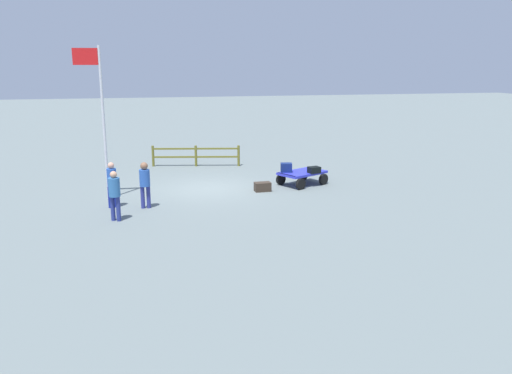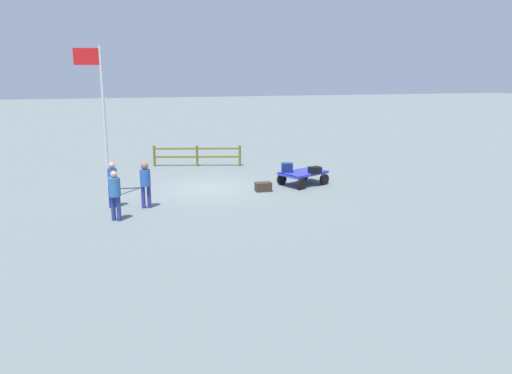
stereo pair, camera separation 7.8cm
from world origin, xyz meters
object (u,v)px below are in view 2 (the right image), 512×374
object	(u,v)px
suitcase_maroon	(287,168)
worker_trailing	(113,182)
worker_lead	(145,181)
worker_supervisor	(115,191)
suitcase_dark	(263,187)
suitcase_grey	(315,170)
flagpole	(101,110)
luggage_cart	(303,175)

from	to	relation	value
suitcase_maroon	worker_trailing	xyz separation A→B (m)	(6.91, 1.91, 0.18)
worker_lead	worker_supervisor	size ratio (longest dim) A/B	1.00
suitcase_dark	suitcase_maroon	bearing A→B (deg)	-146.61
suitcase_grey	suitcase_dark	world-z (taller)	suitcase_grey
suitcase_maroon	flagpole	size ratio (longest dim) A/B	0.09
worker_lead	worker_trailing	size ratio (longest dim) A/B	1.01
suitcase_dark	worker_lead	world-z (taller)	worker_lead
luggage_cart	suitcase_maroon	xyz separation A→B (m)	(0.66, -0.07, 0.32)
luggage_cart	flagpole	world-z (taller)	flagpole
flagpole	suitcase_grey	bearing A→B (deg)	-179.11
suitcase_dark	worker_supervisor	xyz separation A→B (m)	(5.56, 2.78, 0.79)
worker_trailing	flagpole	xyz separation A→B (m)	(0.32, -1.35, 2.38)
luggage_cart	flagpole	size ratio (longest dim) A/B	0.40
suitcase_dark	worker_trailing	xyz separation A→B (m)	(5.70, 1.11, 0.75)
luggage_cart	suitcase_grey	world-z (taller)	suitcase_grey
flagpole	suitcase_dark	bearing A→B (deg)	177.78
luggage_cart	suitcase_dark	size ratio (longest dim) A/B	3.47
suitcase_grey	flagpole	world-z (taller)	flagpole
suitcase_maroon	worker_trailing	world-z (taller)	worker_trailing
worker_trailing	flagpole	distance (m)	2.75
worker_trailing	suitcase_grey	bearing A→B (deg)	-169.51
suitcase_dark	worker_lead	distance (m)	4.87
suitcase_maroon	worker_supervisor	xyz separation A→B (m)	(6.77, 3.58, 0.22)
suitcase_maroon	worker_supervisor	distance (m)	7.66
suitcase_dark	worker_supervisor	world-z (taller)	worker_supervisor
suitcase_dark	flagpole	size ratio (longest dim) A/B	0.12
worker_supervisor	luggage_cart	bearing A→B (deg)	-154.72
flagpole	suitcase_maroon	bearing A→B (deg)	-175.54
worker_lead	worker_trailing	bearing A→B (deg)	-17.27
suitcase_dark	worker_lead	size ratio (longest dim) A/B	0.39
luggage_cart	flagpole	xyz separation A→B (m)	(7.89, 0.50, 2.88)
worker_trailing	worker_supervisor	world-z (taller)	worker_supervisor
suitcase_maroon	worker_trailing	distance (m)	7.17
worker_trailing	worker_lead	bearing A→B (deg)	162.73
suitcase_grey	flagpole	xyz separation A→B (m)	(8.29, 0.13, 2.61)
worker_lead	worker_trailing	distance (m)	1.17
suitcase_grey	suitcase_maroon	xyz separation A→B (m)	(1.06, -0.43, 0.06)
suitcase_grey	worker_lead	bearing A→B (deg)	14.90
suitcase_grey	worker_lead	world-z (taller)	worker_lead
suitcase_maroon	flagpole	xyz separation A→B (m)	(7.22, 0.56, 2.55)
luggage_cart	worker_lead	size ratio (longest dim) A/B	1.36
suitcase_dark	flagpole	bearing A→B (deg)	-2.22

